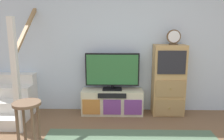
{
  "coord_description": "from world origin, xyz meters",
  "views": [
    {
      "loc": [
        -0.22,
        -1.83,
        1.67
      ],
      "look_at": [
        -0.3,
        1.96,
        0.9
      ],
      "focal_mm": 35.46,
      "sensor_mm": 36.0,
      "label": 1
    }
  ],
  "objects_px": {
    "desk_clock": "(174,37)",
    "media_console": "(112,102)",
    "bar_stool_near": "(28,118)",
    "television": "(112,71)",
    "side_cabinet": "(168,80)"
  },
  "relations": [
    {
      "from": "desk_clock",
      "to": "media_console",
      "type": "bearing_deg",
      "value": 179.75
    },
    {
      "from": "side_cabinet",
      "to": "bar_stool_near",
      "type": "bearing_deg",
      "value": -143.81
    },
    {
      "from": "television",
      "to": "side_cabinet",
      "type": "bearing_deg",
      "value": -0.75
    },
    {
      "from": "desk_clock",
      "to": "bar_stool_near",
      "type": "distance_m",
      "value": 2.74
    },
    {
      "from": "television",
      "to": "desk_clock",
      "type": "bearing_deg",
      "value": -1.49
    },
    {
      "from": "side_cabinet",
      "to": "desk_clock",
      "type": "distance_m",
      "value": 0.8
    },
    {
      "from": "media_console",
      "to": "bar_stool_near",
      "type": "distance_m",
      "value": 1.84
    },
    {
      "from": "media_console",
      "to": "desk_clock",
      "type": "xyz_separation_m",
      "value": [
        1.1,
        -0.0,
        1.23
      ]
    },
    {
      "from": "television",
      "to": "desk_clock",
      "type": "distance_m",
      "value": 1.27
    },
    {
      "from": "media_console",
      "to": "bar_stool_near",
      "type": "xyz_separation_m",
      "value": [
        -1.01,
        -1.5,
        0.32
      ]
    },
    {
      "from": "media_console",
      "to": "bar_stool_near",
      "type": "height_order",
      "value": "bar_stool_near"
    },
    {
      "from": "media_console",
      "to": "television",
      "type": "bearing_deg",
      "value": 90.0
    },
    {
      "from": "desk_clock",
      "to": "bar_stool_near",
      "type": "bearing_deg",
      "value": -144.72
    },
    {
      "from": "desk_clock",
      "to": "television",
      "type": "bearing_deg",
      "value": 178.51
    },
    {
      "from": "television",
      "to": "desk_clock",
      "type": "relative_size",
      "value": 3.72
    }
  ]
}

